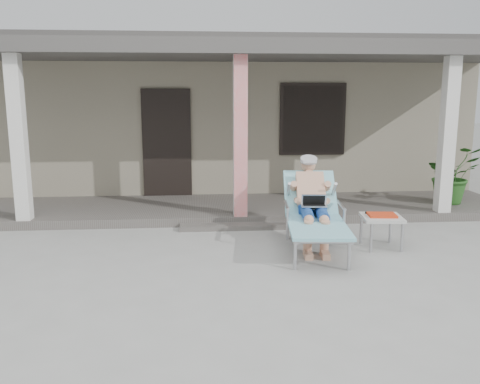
{
  "coord_description": "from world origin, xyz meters",
  "views": [
    {
      "loc": [
        -0.68,
        -6.1,
        2.16
      ],
      "look_at": [
        -0.13,
        0.6,
        0.85
      ],
      "focal_mm": 38.0,
      "sensor_mm": 36.0,
      "label": 1
    }
  ],
  "objects": [
    {
      "name": "ground",
      "position": [
        0.0,
        0.0,
        0.0
      ],
      "size": [
        60.0,
        60.0,
        0.0
      ],
      "primitive_type": "plane",
      "color": "#9E9E99",
      "rests_on": "ground"
    },
    {
      "name": "lounger",
      "position": [
        0.93,
        0.8,
        0.81
      ],
      "size": [
        0.96,
        2.08,
        1.32
      ],
      "rotation": [
        0.0,
        0.0,
        -0.1
      ],
      "color": "#B7B7BC",
      "rests_on": "ground"
    },
    {
      "name": "porch_step",
      "position": [
        0.0,
        1.85,
        0.04
      ],
      "size": [
        2.0,
        0.3,
        0.07
      ],
      "primitive_type": "cube",
      "color": "#605B56",
      "rests_on": "ground"
    },
    {
      "name": "side_table",
      "position": [
        1.88,
        0.67,
        0.41
      ],
      "size": [
        0.6,
        0.6,
        0.49
      ],
      "rotation": [
        0.0,
        0.0,
        -0.11
      ],
      "color": "beige",
      "rests_on": "ground"
    },
    {
      "name": "porch_deck",
      "position": [
        0.0,
        3.0,
        0.07
      ],
      "size": [
        10.0,
        2.0,
        0.15
      ],
      "primitive_type": "cube",
      "color": "#605B56",
      "rests_on": "ground"
    },
    {
      "name": "porch_overhang",
      "position": [
        0.0,
        2.95,
        2.79
      ],
      "size": [
        10.0,
        2.3,
        2.85
      ],
      "color": "silver",
      "rests_on": "porch_deck"
    },
    {
      "name": "house",
      "position": [
        0.0,
        6.5,
        1.67
      ],
      "size": [
        10.4,
        5.4,
        3.3
      ],
      "color": "gray",
      "rests_on": "ground"
    },
    {
      "name": "potted_palm",
      "position": [
        3.98,
        2.83,
        0.68
      ],
      "size": [
        1.06,
        0.95,
        1.07
      ],
      "primitive_type": "imported",
      "rotation": [
        0.0,
        0.0,
        0.13
      ],
      "color": "#26591E",
      "rests_on": "porch_deck"
    }
  ]
}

